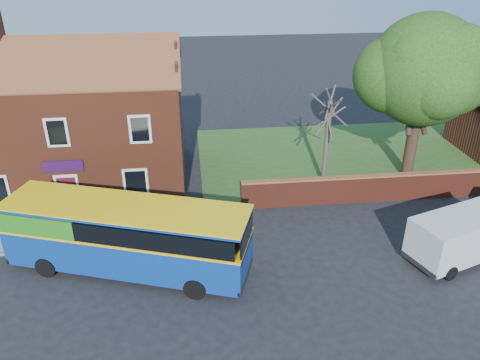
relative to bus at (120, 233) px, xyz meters
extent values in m
plane|color=black|center=(3.73, -2.42, -1.80)|extent=(120.00, 120.00, 0.00)
cube|color=gray|center=(-3.27, 3.33, -1.74)|extent=(18.00, 3.50, 0.12)
cube|color=slate|center=(-3.27, 1.58, -1.73)|extent=(18.00, 0.15, 0.14)
cube|color=#426B28|center=(16.73, 10.58, -1.78)|extent=(26.00, 12.00, 0.04)
cube|color=brown|center=(-3.27, 9.08, 1.45)|extent=(12.00, 8.00, 6.50)
cube|color=brown|center=(-3.27, 7.08, 5.70)|extent=(12.30, 4.08, 2.16)
cube|color=brown|center=(-3.27, 11.08, 5.70)|extent=(12.30, 4.08, 2.16)
cube|color=black|center=(-3.27, 5.05, 2.80)|extent=(1.10, 0.06, 1.50)
cube|color=#4C0F19|center=(-3.27, 5.03, -0.70)|extent=(0.95, 0.04, 2.10)
cube|color=silver|center=(-3.27, 5.05, -0.65)|extent=(1.20, 0.06, 2.30)
cube|color=#310E3E|center=(-3.27, 5.02, 1.00)|extent=(2.00, 0.06, 0.60)
cube|color=maroon|center=(16.73, 4.58, -1.05)|extent=(22.00, 0.30, 1.50)
cube|color=brown|center=(16.73, 4.58, -0.25)|extent=(22.00, 0.38, 0.10)
cube|color=#0D3895|center=(0.32, -0.11, -0.61)|extent=(10.68, 5.81, 1.65)
cube|color=yellow|center=(0.32, -0.11, 0.21)|extent=(10.71, 5.83, 0.10)
cube|color=black|center=(0.32, -0.11, 0.71)|extent=(10.29, 5.69, 0.83)
cube|color=#2C8C1E|center=(-2.93, 1.00, 0.71)|extent=(4.20, 3.64, 0.88)
cube|color=#0D3895|center=(0.32, -0.11, 1.26)|extent=(10.68, 5.81, 0.14)
cube|color=yellow|center=(0.32, -0.11, 1.34)|extent=(10.73, 5.86, 0.06)
cylinder|color=black|center=(-3.22, -0.19, -1.34)|extent=(0.98, 0.57, 0.94)
cylinder|color=black|center=(-2.44, 2.12, -1.34)|extent=(0.98, 0.57, 0.94)
cylinder|color=black|center=(3.08, -2.33, -1.34)|extent=(0.98, 0.57, 0.94)
cylinder|color=black|center=(3.86, -0.03, -1.34)|extent=(0.98, 0.57, 0.94)
cube|color=silver|center=(15.12, -0.97, -0.53)|extent=(5.46, 3.57, 1.93)
cylinder|color=black|center=(13.89, -2.40, -1.47)|extent=(0.71, 0.43, 0.67)
cylinder|color=black|center=(13.27, -0.59, -1.47)|extent=(0.71, 0.43, 0.67)
cylinder|color=black|center=(16.35, 0.46, -1.47)|extent=(0.71, 0.43, 0.67)
cylinder|color=black|center=(16.37, 7.43, 0.20)|extent=(0.70, 0.70, 4.00)
sphere|color=#437223|center=(16.37, 7.43, 4.73)|extent=(6.27, 6.27, 6.27)
sphere|color=#437223|center=(18.20, 7.78, 4.20)|extent=(4.53, 4.53, 4.53)
sphere|color=#437223|center=(14.72, 7.95, 4.38)|extent=(4.35, 4.35, 4.35)
cylinder|color=#4C4238|center=(10.93, 6.86, 0.77)|extent=(0.29, 0.29, 5.15)
cylinder|color=#4C4238|center=(10.93, 6.86, 2.61)|extent=(0.30, 2.51, 2.02)
cylinder|color=#4C4238|center=(10.93, 6.86, 2.43)|extent=(1.31, 1.86, 1.85)
cylinder|color=#4C4238|center=(10.93, 6.86, 2.80)|extent=(2.11, 0.97, 2.05)
camera|label=1|loc=(3.19, -17.20, 11.05)|focal=35.00mm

